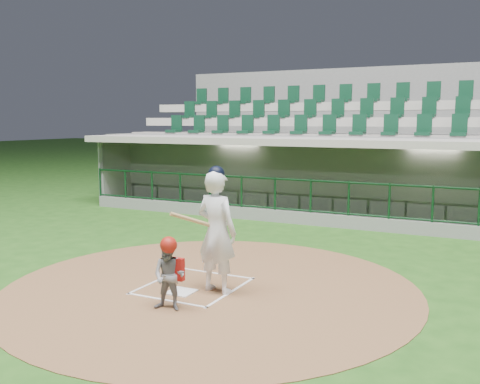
# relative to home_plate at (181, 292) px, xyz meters

# --- Properties ---
(ground) EXTENTS (120.00, 120.00, 0.00)m
(ground) POSITION_rel_home_plate_xyz_m (0.00, 0.70, -0.02)
(ground) COLOR #1F4B15
(ground) RESTS_ON ground
(dirt_circle) EXTENTS (7.20, 7.20, 0.01)m
(dirt_circle) POSITION_rel_home_plate_xyz_m (0.30, 0.50, -0.02)
(dirt_circle) COLOR brown
(dirt_circle) RESTS_ON ground
(home_plate) EXTENTS (0.43, 0.43, 0.02)m
(home_plate) POSITION_rel_home_plate_xyz_m (0.00, 0.00, 0.00)
(home_plate) COLOR white
(home_plate) RESTS_ON dirt_circle
(batter_box_chalk) EXTENTS (1.55, 1.80, 0.01)m
(batter_box_chalk) POSITION_rel_home_plate_xyz_m (0.00, 0.40, -0.00)
(batter_box_chalk) COLOR silver
(batter_box_chalk) RESTS_ON ground
(dugout_structure) EXTENTS (16.40, 3.70, 3.00)m
(dugout_structure) POSITION_rel_home_plate_xyz_m (0.03, 8.54, 0.94)
(dugout_structure) COLOR gray
(dugout_structure) RESTS_ON ground
(seating_deck) EXTENTS (17.00, 6.72, 5.15)m
(seating_deck) POSITION_rel_home_plate_xyz_m (0.00, 11.61, 1.40)
(seating_deck) COLOR slate
(seating_deck) RESTS_ON ground
(batter) EXTENTS (0.95, 0.94, 2.15)m
(batter) POSITION_rel_home_plate_xyz_m (0.52, 0.31, 1.05)
(batter) COLOR white
(batter) RESTS_ON dirt_circle
(catcher) EXTENTS (0.58, 0.49, 1.15)m
(catcher) POSITION_rel_home_plate_xyz_m (0.29, -0.77, 0.56)
(catcher) COLOR gray
(catcher) RESTS_ON dirt_circle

